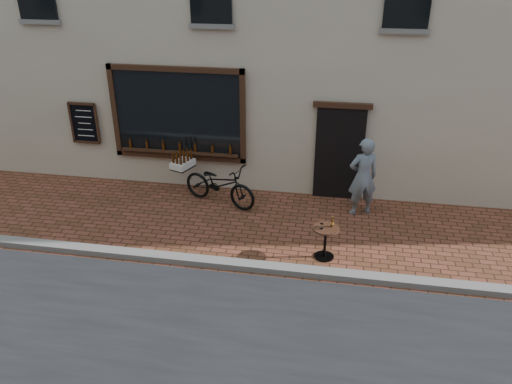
# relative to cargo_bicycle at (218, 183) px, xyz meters

# --- Properties ---
(ground) EXTENTS (90.00, 90.00, 0.00)m
(ground) POSITION_rel_cargo_bicycle_xyz_m (0.78, -2.68, -0.50)
(ground) COLOR #552F1B
(ground) RESTS_ON ground
(kerb) EXTENTS (90.00, 0.25, 0.12)m
(kerb) POSITION_rel_cargo_bicycle_xyz_m (0.78, -2.48, -0.44)
(kerb) COLOR slate
(kerb) RESTS_ON ground
(cargo_bicycle) EXTENTS (2.24, 1.33, 1.06)m
(cargo_bicycle) POSITION_rel_cargo_bicycle_xyz_m (0.00, 0.00, 0.00)
(cargo_bicycle) COLOR black
(cargo_bicycle) RESTS_ON ground
(bistro_table) EXTENTS (0.51, 0.51, 0.88)m
(bistro_table) POSITION_rel_cargo_bicycle_xyz_m (2.54, -1.85, -0.04)
(bistro_table) COLOR black
(bistro_table) RESTS_ON ground
(pedestrian) EXTENTS (0.76, 0.62, 1.78)m
(pedestrian) POSITION_rel_cargo_bicycle_xyz_m (3.23, 0.06, 0.39)
(pedestrian) COLOR slate
(pedestrian) RESTS_ON ground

